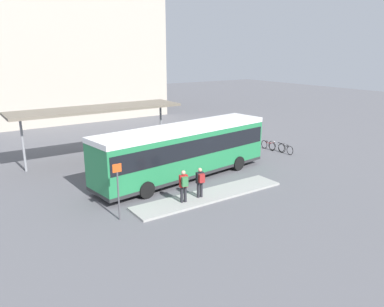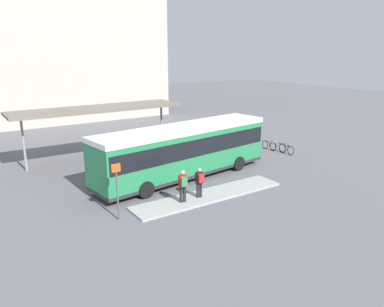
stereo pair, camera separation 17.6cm
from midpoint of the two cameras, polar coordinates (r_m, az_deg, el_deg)
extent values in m
plane|color=#5B5B60|center=(23.87, -1.00, -3.70)|extent=(120.00, 120.00, 0.00)
cube|color=#9E9E99|center=(20.91, 2.90, -6.38)|extent=(9.15, 1.80, 0.12)
cube|color=#237A47|center=(23.32, -1.02, 0.59)|extent=(12.30, 4.08, 2.99)
cube|color=white|center=(23.01, -1.03, 3.83)|extent=(12.33, 4.10, 0.30)
cube|color=black|center=(23.23, -1.02, 1.45)|extent=(12.07, 4.08, 1.05)
cube|color=black|center=(27.40, 8.67, 3.44)|extent=(0.38, 2.34, 1.15)
cube|color=#28282B|center=(23.72, -1.00, -2.67)|extent=(12.32, 4.09, 0.20)
cylinder|color=black|center=(26.99, 3.40, -0.36)|extent=(1.00, 0.40, 0.97)
cylinder|color=black|center=(25.38, 7.28, -1.50)|extent=(1.00, 0.40, 0.97)
cylinder|color=black|center=(22.62, -10.32, -3.76)|extent=(1.00, 0.40, 0.97)
cylinder|color=black|center=(20.66, -6.78, -5.50)|extent=(1.00, 0.40, 0.97)
cylinder|color=#232328|center=(19.67, -1.42, -6.29)|extent=(0.16, 0.16, 0.85)
cylinder|color=#232328|center=(19.73, -0.89, -6.22)|extent=(0.16, 0.16, 0.85)
cube|color=#B21E1E|center=(19.44, -1.16, -4.21)|extent=(0.47, 0.32, 0.64)
cube|color=#337542|center=(19.23, -0.95, -4.32)|extent=(0.36, 0.28, 0.49)
sphere|color=tan|center=(19.29, -1.17, -2.92)|extent=(0.23, 0.23, 0.23)
cylinder|color=#232328|center=(20.30, 1.13, -5.64)|extent=(0.15, 0.15, 0.82)
cylinder|color=#232328|center=(20.37, 1.59, -5.56)|extent=(0.15, 0.15, 0.82)
cube|color=black|center=(20.09, 1.37, -3.71)|extent=(0.44, 0.28, 0.61)
cube|color=maroon|center=(19.90, 1.64, -3.80)|extent=(0.33, 0.24, 0.46)
sphere|color=tan|center=(19.95, 1.38, -2.52)|extent=(0.22, 0.22, 0.22)
torus|color=black|center=(30.57, 13.74, 0.86)|extent=(0.12, 0.71, 0.71)
torus|color=black|center=(29.88, 14.96, 0.44)|extent=(0.12, 0.71, 0.71)
cylinder|color=black|center=(30.17, 14.37, 1.08)|extent=(0.11, 0.75, 0.04)
cylinder|color=black|center=(30.06, 14.58, 0.89)|extent=(0.04, 0.04, 0.35)
cube|color=black|center=(30.02, 14.61, 1.22)|extent=(0.09, 0.19, 0.04)
cylinder|color=black|center=(30.43, 13.90, 1.39)|extent=(0.48, 0.08, 0.03)
torus|color=black|center=(30.99, 12.37, 1.17)|extent=(0.07, 0.75, 0.75)
torus|color=black|center=(30.34, 13.79, 0.78)|extent=(0.07, 0.75, 0.75)
cylinder|color=silver|center=(30.60, 13.10, 1.42)|extent=(0.06, 0.80, 0.04)
cylinder|color=silver|center=(30.50, 13.35, 1.24)|extent=(0.04, 0.04, 0.37)
cube|color=black|center=(30.45, 13.37, 1.58)|extent=(0.08, 0.18, 0.04)
cylinder|color=silver|center=(30.84, 12.54, 1.74)|extent=(0.48, 0.05, 0.03)
torus|color=black|center=(30.79, 12.38, 1.01)|extent=(0.07, 0.68, 0.68)
torus|color=black|center=(31.43, 11.23, 1.37)|extent=(0.07, 0.68, 0.68)
cylinder|color=red|center=(31.05, 11.82, 1.59)|extent=(0.06, 0.72, 0.04)
cylinder|color=red|center=(31.18, 11.61, 1.55)|extent=(0.04, 0.04, 0.33)
cube|color=black|center=(31.14, 11.62, 1.85)|extent=(0.08, 0.18, 0.04)
cylinder|color=red|center=(30.78, 12.30, 1.59)|extent=(0.48, 0.05, 0.03)
cube|color=#706656|center=(27.89, -13.98, 6.66)|extent=(12.21, 3.18, 0.18)
cylinder|color=gray|center=(26.98, -24.09, 1.27)|extent=(0.16, 0.16, 3.69)
cylinder|color=gray|center=(30.35, -4.50, 4.04)|extent=(0.16, 0.16, 3.69)
cylinder|color=#4C4C51|center=(18.06, -11.00, -6.40)|extent=(0.08, 0.08, 2.40)
cube|color=#D84C19|center=(17.59, -11.23, -2.17)|extent=(0.44, 0.03, 0.40)
cube|color=#B2A899|center=(48.56, -18.09, 15.72)|extent=(19.95, 12.12, 17.29)
camera|label=1|loc=(0.09, -89.79, 0.06)|focal=35.00mm
camera|label=2|loc=(0.09, 90.21, -0.06)|focal=35.00mm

